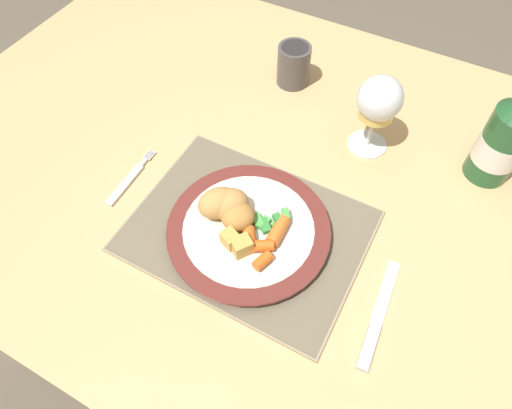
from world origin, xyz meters
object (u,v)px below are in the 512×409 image
Objects in this scene: dining_table at (266,194)px; fork at (128,181)px; table_knife at (376,323)px; dinner_plate at (249,231)px; wine_glass at (379,102)px; drinking_cup at (294,64)px; bottle at (506,137)px.

fork reaches higher than dining_table.
dining_table is at bearing 36.40° from fork.
table_knife is at bearing -4.81° from fork.
table_knife is (0.28, -0.19, 0.09)m from dining_table.
table_knife is (0.48, -0.04, 0.00)m from fork.
wine_glass is (0.10, 0.28, 0.09)m from dinner_plate.
dining_table is 0.18m from dinner_plate.
table_knife is at bearing -34.28° from dining_table.
drinking_cup is (0.14, 0.38, 0.04)m from fork.
dinner_plate is 1.03× the size of bottle.
bottle is (0.08, 0.36, 0.09)m from table_knife.
dinner_plate is 1.70× the size of wine_glass.
dinner_plate is 0.45m from bottle.
bottle is (0.21, 0.04, -0.02)m from wine_glass.
bottle is 3.03× the size of drinking_cup.
wine_glass reaches higher than dinner_plate.
dinner_plate is at bearing -73.80° from dining_table.
table_knife is 0.54m from drinking_cup.
dining_table is at bearing -136.04° from wine_glass.
bottle is at bearing -8.23° from drinking_cup.
table_knife reaches higher than fork.
dinner_plate is (0.04, -0.15, 0.10)m from dining_table.
wine_glass is at bearing 43.96° from dining_table.
wine_glass is (-0.13, 0.32, 0.10)m from table_knife.
dinner_plate is at bearing -74.77° from drinking_cup.
fork is at bearing -179.41° from dinner_plate.
wine_glass is at bearing 112.41° from table_knife.
table_knife is 2.15× the size of drinking_cup.
wine_glass reaches higher than table_knife.
dining_table is at bearing 106.20° from dinner_plate.
dining_table is at bearing -153.61° from bottle.
table_knife is at bearing -10.33° from dinner_plate.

